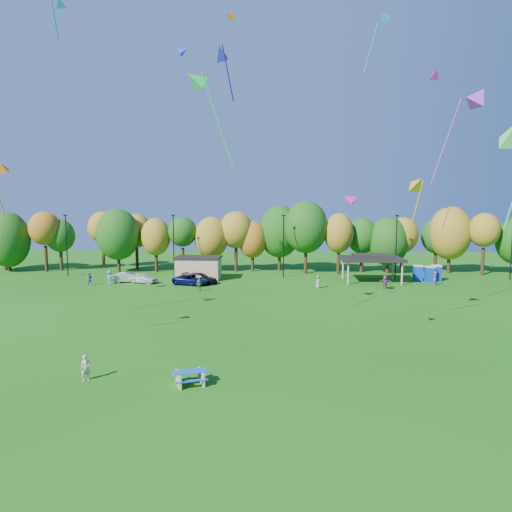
# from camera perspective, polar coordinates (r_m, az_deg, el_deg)

# --- Properties ---
(ground) EXTENTS (160.00, 160.00, 0.00)m
(ground) POSITION_cam_1_polar(r_m,az_deg,el_deg) (27.51, -0.33, -15.66)
(ground) COLOR #19600F
(ground) RESTS_ON ground
(tree_line) EXTENTS (93.57, 10.55, 11.15)m
(tree_line) POSITION_cam_1_polar(r_m,az_deg,el_deg) (71.19, 0.99, 2.70)
(tree_line) COLOR black
(tree_line) RESTS_ON ground
(lamp_posts) EXTENTS (64.50, 0.25, 9.09)m
(lamp_posts) POSITION_cam_1_polar(r_m,az_deg,el_deg) (65.71, 3.46, 1.51)
(lamp_posts) COLOR black
(lamp_posts) RESTS_ON ground
(utility_building) EXTENTS (6.30, 4.30, 3.25)m
(utility_building) POSITION_cam_1_polar(r_m,az_deg,el_deg) (65.10, -7.17, -1.46)
(utility_building) COLOR tan
(utility_building) RESTS_ON ground
(pavilion) EXTENTS (8.20, 6.20, 3.77)m
(pavilion) POSITION_cam_1_polar(r_m,az_deg,el_deg) (64.12, 14.25, -0.29)
(pavilion) COLOR tan
(pavilion) RESTS_ON ground
(porta_potties) EXTENTS (3.75, 2.25, 2.18)m
(porta_potties) POSITION_cam_1_polar(r_m,az_deg,el_deg) (67.24, 20.69, -2.03)
(porta_potties) COLOR #0D38AF
(porta_potties) RESTS_ON ground
(picnic_table) EXTENTS (2.27, 2.09, 0.80)m
(picnic_table) POSITION_cam_1_polar(r_m,az_deg,el_deg) (27.50, -8.25, -14.70)
(picnic_table) COLOR tan
(picnic_table) RESTS_ON ground
(kite_flyer) EXTENTS (0.66, 0.64, 1.53)m
(kite_flyer) POSITION_cam_1_polar(r_m,az_deg,el_deg) (29.49, -20.51, -12.96)
(kite_flyer) COLOR beige
(kite_flyer) RESTS_ON ground
(car_a) EXTENTS (4.36, 2.75, 1.38)m
(car_a) POSITION_cam_1_polar(r_m,az_deg,el_deg) (63.22, -13.94, -2.69)
(car_a) COLOR silver
(car_a) RESTS_ON ground
(car_b) EXTENTS (4.43, 2.59, 1.38)m
(car_b) POSITION_cam_1_polar(r_m,az_deg,el_deg) (64.48, -15.69, -2.56)
(car_b) COLOR #A8A9AE
(car_b) RESTS_ON ground
(car_c) EXTENTS (5.39, 3.62, 1.37)m
(car_c) POSITION_cam_1_polar(r_m,az_deg,el_deg) (60.55, -8.10, -2.95)
(car_c) COLOR #0C0F49
(car_c) RESTS_ON ground
(car_d) EXTENTS (5.19, 3.28, 1.40)m
(car_d) POSITION_cam_1_polar(r_m,az_deg,el_deg) (61.44, -6.99, -2.79)
(car_d) COLOR black
(car_d) RESTS_ON ground
(far_person_0) EXTENTS (1.29, 0.87, 1.84)m
(far_person_0) POSITION_cam_1_polar(r_m,az_deg,el_deg) (63.48, -17.83, -2.56)
(far_person_0) COLOR #5184B2
(far_person_0) RESTS_ON ground
(far_person_1) EXTENTS (0.94, 0.83, 1.63)m
(far_person_1) POSITION_cam_1_polar(r_m,az_deg,el_deg) (63.70, -20.04, -2.70)
(far_person_1) COLOR #504FAF
(far_person_1) RESTS_ON ground
(far_person_2) EXTENTS (0.93, 0.74, 1.65)m
(far_person_2) POSITION_cam_1_polar(r_m,az_deg,el_deg) (57.98, 7.78, -3.22)
(far_person_2) COLOR #7BA36F
(far_person_2) RESTS_ON ground
(far_person_3) EXTENTS (1.01, 1.02, 1.73)m
(far_person_3) POSITION_cam_1_polar(r_m,az_deg,el_deg) (55.93, -7.10, -3.51)
(far_person_3) COLOR #738C55
(far_person_3) RESTS_ON ground
(far_person_4) EXTENTS (1.62, 0.64, 1.71)m
(far_person_4) POSITION_cam_1_polar(r_m,az_deg,el_deg) (59.39, 15.83, -3.15)
(far_person_4) COLOR #7F3682
(far_person_4) RESTS_ON ground
(far_person_5) EXTENTS (0.78, 0.77, 1.82)m
(far_person_5) POSITION_cam_1_polar(r_m,az_deg,el_deg) (64.12, 21.46, -2.62)
(far_person_5) COLOR #A04B98
(far_person_5) RESTS_ON ground
(kite_0) EXTENTS (5.13, 2.55, 8.61)m
(kite_0) POSITION_cam_1_polar(r_m,az_deg,el_deg) (44.98, 26.02, 17.40)
(kite_0) COLOR #A92AE1
(kite_1) EXTENTS (4.22, 2.85, 7.50)m
(kite_1) POSITION_cam_1_polar(r_m,az_deg,el_deg) (36.49, -7.60, 20.92)
(kite_1) COLOR green
(kite_2) EXTENTS (1.44, 3.29, 5.44)m
(kite_2) POSITION_cam_1_polar(r_m,az_deg,el_deg) (51.69, -29.10, 9.60)
(kite_2) COLOR #CF5C15
(kite_3) EXTENTS (1.26, 1.10, 1.09)m
(kite_3) POSITION_cam_1_polar(r_m,az_deg,el_deg) (31.66, 11.54, 6.97)
(kite_3) COLOR #DD0C67
(kite_4) EXTENTS (1.69, 1.87, 1.53)m
(kite_4) POSITION_cam_1_polar(r_m,az_deg,el_deg) (56.83, -3.04, 27.88)
(kite_4) COLOR orange
(kite_8) EXTENTS (1.24, 0.97, 1.27)m
(kite_8) POSITION_cam_1_polar(r_m,az_deg,el_deg) (47.68, -9.07, 24.01)
(kite_8) COLOR #1B2FF8
(kite_9) EXTENTS (1.92, 2.69, 4.49)m
(kite_9) POSITION_cam_1_polar(r_m,az_deg,el_deg) (38.05, -4.32, 23.91)
(kite_9) COLOR navy
(kite_10) EXTENTS (1.94, 3.38, 5.55)m
(kite_10) POSITION_cam_1_polar(r_m,az_deg,el_deg) (40.54, 19.53, 8.48)
(kite_10) COLOR gold
(kite_13) EXTENTS (1.23, 2.71, 4.44)m
(kite_13) POSITION_cam_1_polar(r_m,az_deg,el_deg) (53.41, -23.26, 27.13)
(kite_13) COLOR #0B78A6
(kite_14) EXTENTS (1.05, 1.36, 1.36)m
(kite_14) POSITION_cam_1_polar(r_m,az_deg,el_deg) (43.78, 21.47, 20.46)
(kite_14) COLOR #F128BE
(kite_15) EXTENTS (3.41, 2.91, 6.45)m
(kite_15) POSITION_cam_1_polar(r_m,az_deg,el_deg) (56.33, 16.03, 26.67)
(kite_15) COLOR blue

